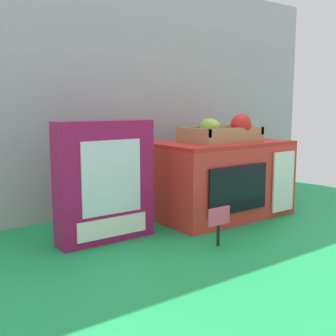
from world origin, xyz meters
TOP-DOWN VIEW (x-y plane):
  - ground_plane at (0.00, 0.00)m, footprint 1.70×1.70m
  - display_back_panel at (0.00, 0.25)m, footprint 1.61×0.03m
  - toy_microwave at (0.14, -0.00)m, footprint 0.44×0.28m
  - food_groups_crate at (0.14, -0.01)m, footprint 0.23×0.16m
  - cookie_set_box at (-0.28, -0.02)m, footprint 0.26×0.08m
  - price_sign at (-0.08, -0.23)m, footprint 0.07×0.01m
  - loose_toy_apple at (0.42, -0.01)m, footprint 0.06×0.06m

SIDE VIEW (x-z plane):
  - ground_plane at x=0.00m, z-range 0.00..0.00m
  - loose_toy_apple at x=0.42m, z-range 0.00..0.06m
  - price_sign at x=-0.08m, z-range 0.02..0.12m
  - toy_microwave at x=0.14m, z-range 0.00..0.24m
  - cookie_set_box at x=-0.28m, z-range 0.00..0.31m
  - food_groups_crate at x=0.14m, z-range 0.22..0.31m
  - display_back_panel at x=0.00m, z-range 0.00..0.77m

